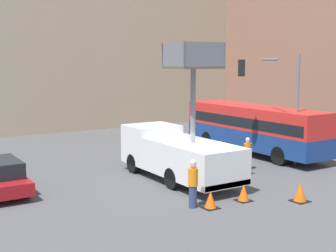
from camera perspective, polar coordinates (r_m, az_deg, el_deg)
The scene contains 10 objects.
ground_plane at distance 22.31m, azimuth 3.11°, elevation -6.94°, with size 120.00×120.00×0.00m, color #4C4C4F.
building_backdrop_far at distance 42.99m, azimuth -15.62°, elevation 8.40°, with size 44.00×10.00×12.60m.
utility_truck at distance 22.53m, azimuth 1.17°, elevation -3.07°, with size 2.50×7.39×6.53m.
city_bus at distance 29.41m, azimuth 10.39°, elevation 0.04°, with size 2.43×10.49×2.96m.
traffic_light_pole at distance 26.21m, azimuth 13.18°, elevation 4.20°, with size 3.03×2.79×6.10m.
road_worker_near_truck at distance 18.42m, azimuth 3.07°, elevation -6.99°, with size 0.38×0.38×1.94m.
road_worker_directing at distance 25.09m, azimuth 9.66°, elevation -3.36°, with size 0.38×0.38×1.74m.
traffic_cone_near_truck at distance 20.09m, azimuth 15.80°, elevation -7.83°, with size 0.68×0.68×0.78m.
traffic_cone_mid_road at distance 19.67m, azimuth 9.20°, elevation -8.09°, with size 0.60×0.60×0.69m.
traffic_cone_far_side at distance 18.58m, azimuth 5.19°, elevation -8.99°, with size 0.60×0.60×0.69m.
Camera 1 is at (-12.57, -17.53, 5.71)m, focal length 50.00 mm.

